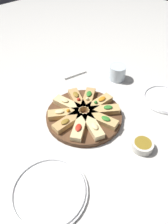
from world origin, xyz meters
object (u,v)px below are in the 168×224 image
serving_board (84,116)px  plate_right (49,191)px  plate_left (164,99)px  napkin_stack (71,70)px  dipping_bowl (142,145)px  water_glass (117,73)px

serving_board → plate_right: (0.30, 0.19, -0.00)m
plate_right → plate_left: bearing=-177.1°
plate_left → plate_right: 0.66m
plate_right → napkin_stack: bearing=-133.1°
serving_board → napkin_stack: size_ratio=2.49×
plate_right → napkin_stack: size_ratio=1.95×
napkin_stack → dipping_bowl: size_ratio=1.58×
plate_left → plate_right: size_ratio=0.78×
water_glass → serving_board: bearing=18.7°
dipping_bowl → water_glass: bearing=-123.4°
plate_right → water_glass: bearing=-154.6°
plate_left → napkin_stack: bearing=-67.7°
water_glass → dipping_bowl: 0.44m
plate_left → dipping_bowl: size_ratio=2.40×
plate_right → water_glass: water_glass is taller
plate_left → dipping_bowl: 0.31m
napkin_stack → water_glass: bearing=124.4°
water_glass → napkin_stack: water_glass is taller
plate_right → dipping_bowl: 0.38m
plate_left → napkin_stack: plate_left is taller
plate_left → napkin_stack: size_ratio=1.52×
water_glass → plate_left: bearing=100.5°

